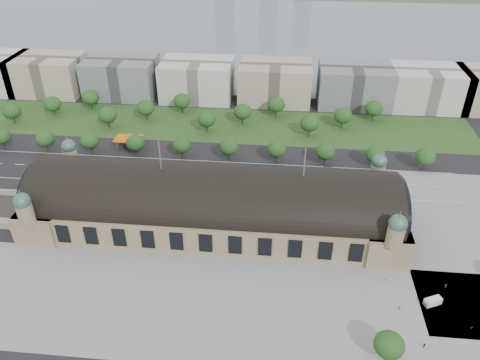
# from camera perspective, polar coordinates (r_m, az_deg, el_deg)

# --- Properties ---
(ground) EXTENTS (900.00, 900.00, 0.00)m
(ground) POSITION_cam_1_polar(r_m,az_deg,el_deg) (194.94, -3.18, -5.33)
(ground) COLOR black
(ground) RESTS_ON ground
(station) EXTENTS (150.00, 48.40, 44.30)m
(station) POSITION_cam_1_polar(r_m,az_deg,el_deg) (188.81, -3.27, -2.87)
(station) COLOR #9D8A61
(station) RESTS_ON ground
(plaza_south) EXTENTS (190.00, 48.00, 0.12)m
(plaza_south) POSITION_cam_1_polar(r_m,az_deg,el_deg) (161.76, -1.88, -15.12)
(plaza_south) COLOR gray
(plaza_south) RESTS_ON ground
(plaza_east) EXTENTS (56.00, 100.00, 0.12)m
(plaza_east) POSITION_cam_1_polar(r_m,az_deg,el_deg) (208.12, 26.34, -6.49)
(plaza_east) COLOR gray
(plaza_east) RESTS_ON ground
(road_slab) EXTENTS (260.00, 26.00, 0.10)m
(road_slab) POSITION_cam_1_polar(r_m,az_deg,el_deg) (228.94, -6.76, 0.83)
(road_slab) COLOR black
(road_slab) RESTS_ON ground
(grass_belt) EXTENTS (300.00, 45.00, 0.10)m
(grass_belt) POSITION_cam_1_polar(r_m,az_deg,el_deg) (275.47, -3.48, 6.78)
(grass_belt) COLOR #2A4E1F
(grass_belt) RESTS_ON ground
(petrol_station) EXTENTS (14.00, 13.00, 5.05)m
(petrol_station) POSITION_cam_1_polar(r_m,az_deg,el_deg) (258.97, -13.00, 4.91)
(petrol_station) COLOR orange
(petrol_station) RESTS_ON ground
(lake) EXTENTS (700.00, 320.00, 0.08)m
(lake) POSITION_cam_1_polar(r_m,az_deg,el_deg) (466.13, 2.37, 17.68)
(lake) COLOR slate
(lake) RESTS_ON ground
(office_1) EXTENTS (45.00, 32.00, 24.00)m
(office_1) POSITION_cam_1_polar(r_m,az_deg,el_deg) (341.95, -22.33, 11.83)
(office_1) COLOR #AFA389
(office_1) RESTS_ON ground
(office_2) EXTENTS (45.00, 32.00, 24.00)m
(office_2) POSITION_cam_1_polar(r_m,az_deg,el_deg) (322.27, -14.21, 12.08)
(office_2) COLOR slate
(office_2) RESTS_ON ground
(office_3) EXTENTS (45.00, 32.00, 24.00)m
(office_3) POSITION_cam_1_polar(r_m,az_deg,el_deg) (309.49, -5.24, 12.09)
(office_3) COLOR silver
(office_3) RESTS_ON ground
(office_4) EXTENTS (45.00, 32.00, 24.00)m
(office_4) POSITION_cam_1_polar(r_m,az_deg,el_deg) (304.49, 4.26, 11.79)
(office_4) COLOR #AFA389
(office_4) RESTS_ON ground
(office_5) EXTENTS (45.00, 32.00, 24.00)m
(office_5) POSITION_cam_1_polar(r_m,az_deg,el_deg) (307.64, 13.78, 11.16)
(office_5) COLOR slate
(office_5) RESTS_ON ground
(office_6) EXTENTS (45.00, 32.00, 24.00)m
(office_6) POSITION_cam_1_polar(r_m,az_deg,el_deg) (317.26, 21.96, 10.39)
(office_6) COLOR silver
(office_6) RESTS_ON ground
(tree_row_0) EXTENTS (9.60, 9.60, 11.52)m
(tree_row_0) POSITION_cam_1_polar(r_m,az_deg,el_deg) (275.24, -27.11, 4.76)
(tree_row_0) COLOR #2D2116
(tree_row_0) RESTS_ON ground
(tree_row_1) EXTENTS (9.60, 9.60, 11.52)m
(tree_row_1) POSITION_cam_1_polar(r_m,az_deg,el_deg) (263.32, -22.66, 4.70)
(tree_row_1) COLOR #2D2116
(tree_row_1) RESTS_ON ground
(tree_row_2) EXTENTS (9.60, 9.60, 11.52)m
(tree_row_2) POSITION_cam_1_polar(r_m,az_deg,el_deg) (253.12, -17.83, 4.61)
(tree_row_2) COLOR #2D2116
(tree_row_2) RESTS_ON ground
(tree_row_3) EXTENTS (9.60, 9.60, 11.52)m
(tree_row_3) POSITION_cam_1_polar(r_m,az_deg,el_deg) (244.86, -12.62, 4.47)
(tree_row_3) COLOR #2D2116
(tree_row_3) RESTS_ON ground
(tree_row_4) EXTENTS (9.60, 9.60, 11.52)m
(tree_row_4) POSITION_cam_1_polar(r_m,az_deg,el_deg) (238.73, -7.11, 4.28)
(tree_row_4) COLOR #2D2116
(tree_row_4) RESTS_ON ground
(tree_row_5) EXTENTS (9.60, 9.60, 11.52)m
(tree_row_5) POSITION_cam_1_polar(r_m,az_deg,el_deg) (234.91, -1.36, 4.04)
(tree_row_5) COLOR #2D2116
(tree_row_5) RESTS_ON ground
(tree_row_6) EXTENTS (9.60, 9.60, 11.52)m
(tree_row_6) POSITION_cam_1_polar(r_m,az_deg,el_deg) (233.50, 4.51, 3.75)
(tree_row_6) COLOR #2D2116
(tree_row_6) RESTS_ON ground
(tree_row_7) EXTENTS (9.60, 9.60, 11.52)m
(tree_row_7) POSITION_cam_1_polar(r_m,az_deg,el_deg) (234.55, 10.38, 3.43)
(tree_row_7) COLOR #2D2116
(tree_row_7) RESTS_ON ground
(tree_row_8) EXTENTS (9.60, 9.60, 11.52)m
(tree_row_8) POSITION_cam_1_polar(r_m,az_deg,el_deg) (238.04, 16.14, 3.07)
(tree_row_8) COLOR #2D2116
(tree_row_8) RESTS_ON ground
(tree_row_9) EXTENTS (9.60, 9.60, 11.52)m
(tree_row_9) POSITION_cam_1_polar(r_m,az_deg,el_deg) (243.84, 21.67, 2.70)
(tree_row_9) COLOR #2D2116
(tree_row_9) RESTS_ON ground
(tree_belt_0) EXTENTS (10.40, 10.40, 12.48)m
(tree_belt_0) POSITION_cam_1_polar(r_m,az_deg,el_deg) (303.02, -26.07, 7.58)
(tree_belt_0) COLOR #2D2116
(tree_belt_0) RESTS_ON ground
(tree_belt_1) EXTENTS (10.40, 10.40, 12.48)m
(tree_belt_1) POSITION_cam_1_polar(r_m,az_deg,el_deg) (303.38, -21.91, 8.61)
(tree_belt_1) COLOR #2D2116
(tree_belt_1) RESTS_ON ground
(tree_belt_2) EXTENTS (10.40, 10.40, 12.48)m
(tree_belt_2) POSITION_cam_1_polar(r_m,az_deg,el_deg) (305.41, -17.76, 9.58)
(tree_belt_2) COLOR #2D2116
(tree_belt_2) RESTS_ON ground
(tree_belt_3) EXTENTS (10.40, 10.40, 12.48)m
(tree_belt_3) POSITION_cam_1_polar(r_m,az_deg,el_deg) (278.06, -15.86, 7.64)
(tree_belt_3) COLOR #2D2116
(tree_belt_3) RESTS_ON ground
(tree_belt_4) EXTENTS (10.40, 10.40, 12.48)m
(tree_belt_4) POSITION_cam_1_polar(r_m,az_deg,el_deg) (282.32, -11.41, 8.64)
(tree_belt_4) COLOR #2D2116
(tree_belt_4) RESTS_ON ground
(tree_belt_5) EXTENTS (10.40, 10.40, 12.48)m
(tree_belt_5) POSITION_cam_1_polar(r_m,az_deg,el_deg) (288.27, -7.10, 9.55)
(tree_belt_5) COLOR #2D2116
(tree_belt_5) RESTS_ON ground
(tree_belt_6) EXTENTS (10.40, 10.40, 12.48)m
(tree_belt_6) POSITION_cam_1_polar(r_m,az_deg,el_deg) (263.27, -4.08, 7.42)
(tree_belt_6) COLOR #2D2116
(tree_belt_6) RESTS_ON ground
(tree_belt_7) EXTENTS (10.40, 10.40, 12.48)m
(tree_belt_7) POSITION_cam_1_polar(r_m,az_deg,el_deg) (271.78, 0.32, 8.34)
(tree_belt_7) COLOR #2D2116
(tree_belt_7) RESTS_ON ground
(tree_belt_8) EXTENTS (10.40, 10.40, 12.48)m
(tree_belt_8) POSITION_cam_1_polar(r_m,az_deg,el_deg) (281.83, 4.45, 9.15)
(tree_belt_8) COLOR #2D2116
(tree_belt_8) RESTS_ON ground
(tree_belt_9) EXTENTS (10.40, 10.40, 12.48)m
(tree_belt_9) POSITION_cam_1_polar(r_m,az_deg,el_deg) (260.39, 8.49, 6.83)
(tree_belt_9) COLOR #2D2116
(tree_belt_9) RESTS_ON ground
(tree_belt_10) EXTENTS (10.40, 10.40, 12.48)m
(tree_belt_10) POSITION_cam_1_polar(r_m,az_deg,el_deg) (272.99, 12.43, 7.66)
(tree_belt_10) COLOR #2D2116
(tree_belt_10) RESTS_ON ground
(tree_belt_11) EXTENTS (10.40, 10.40, 12.48)m
(tree_belt_11) POSITION_cam_1_polar(r_m,az_deg,el_deg) (286.80, 16.02, 8.39)
(tree_belt_11) COLOR #2D2116
(tree_belt_11) RESTS_ON ground
(tree_plaza_s) EXTENTS (9.00, 9.00, 10.64)m
(tree_plaza_s) POSITION_cam_1_polar(r_m,az_deg,el_deg) (149.40, 17.72, -18.61)
(tree_plaza_s) COLOR #2D2116
(tree_plaza_s) RESTS_ON ground
(traffic_car_1) EXTENTS (4.64, 2.12, 1.48)m
(traffic_car_1) POSITION_cam_1_polar(r_m,az_deg,el_deg) (252.72, -21.75, 2.00)
(traffic_car_1) COLOR #96979E
(traffic_car_1) RESTS_ON ground
(traffic_car_2) EXTENTS (5.69, 2.88, 1.54)m
(traffic_car_2) POSITION_cam_1_polar(r_m,az_deg,el_deg) (233.06, -16.27, 0.47)
(traffic_car_2) COLOR black
(traffic_car_2) RESTS_ON ground
(traffic_car_3) EXTENTS (4.94, 2.37, 1.39)m
(traffic_car_3) POSITION_cam_1_polar(r_m,az_deg,el_deg) (232.66, -10.52, 1.23)
(traffic_car_3) COLOR maroon
(traffic_car_3) RESTS_ON ground
(traffic_car_4) EXTENTS (4.03, 1.94, 1.33)m
(traffic_car_4) POSITION_cam_1_polar(r_m,az_deg,el_deg) (218.10, 0.71, -0.48)
(traffic_car_4) COLOR #192448
(traffic_car_4) RESTS_ON ground
(traffic_car_5) EXTENTS (4.03, 1.75, 1.29)m
(traffic_car_5) POSITION_cam_1_polar(r_m,az_deg,el_deg) (230.29, 10.13, 0.91)
(traffic_car_5) COLOR #585A60
(traffic_car_5) RESTS_ON ground
(traffic_car_6) EXTENTS (5.07, 2.82, 1.34)m
(traffic_car_6) POSITION_cam_1_polar(r_m,az_deg,el_deg) (222.22, 13.74, -0.84)
(traffic_car_6) COLOR silver
(traffic_car_6) RESTS_ON ground
(parked_car_0) EXTENTS (5.01, 4.30, 1.63)m
(parked_car_0) POSITION_cam_1_polar(r_m,az_deg,el_deg) (228.62, -16.62, -0.25)
(parked_car_0) COLOR black
(parked_car_0) RESTS_ON ground
(parked_car_1) EXTENTS (5.21, 4.14, 1.32)m
(parked_car_1) POSITION_cam_1_polar(r_m,az_deg,el_deg) (223.89, -14.53, -0.69)
(parked_car_1) COLOR maroon
(parked_car_1) RESTS_ON ground
(parked_car_2) EXTENTS (5.66, 5.05, 1.58)m
(parked_car_2) POSITION_cam_1_polar(r_m,az_deg,el_deg) (228.73, -16.69, -0.26)
(parked_car_2) COLOR navy
(parked_car_2) RESTS_ON ground
(parked_car_3) EXTENTS (4.69, 3.48, 1.49)m
(parked_car_3) POSITION_cam_1_polar(r_m,az_deg,el_deg) (220.67, -10.46, -0.63)
(parked_car_3) COLOR slate
(parked_car_3) RESTS_ON ground
(parked_car_4) EXTENTS (4.80, 3.76, 1.53)m
(parked_car_4) POSITION_cam_1_polar(r_m,az_deg,el_deg) (224.39, -13.64, -0.44)
(parked_car_4) COLOR #B8B8BA
(parked_car_4) RESTS_ON ground
(parked_car_5) EXTENTS (6.07, 5.27, 1.55)m
(parked_car_5) POSITION_cam_1_polar(r_m,az_deg,el_deg) (219.12, -12.18, -1.10)
(parked_car_5) COLOR gray
(parked_car_5) RESTS_ON ground
(parked_car_6) EXTENTS (5.05, 4.38, 1.39)m
(parked_car_6) POSITION_cam_1_polar(r_m,az_deg,el_deg) (216.40, -8.57, -1.17)
(parked_car_6) COLOR black
(parked_car_6) RESTS_ON ground
(bus_west) EXTENTS (11.93, 3.89, 3.26)m
(bus_west) POSITION_cam_1_polar(r_m,az_deg,el_deg) (218.24, -1.72, -0.16)
(bus_west) COLOR #AE411B
(bus_west) RESTS_ON ground
(bus_mid) EXTENTS (12.01, 3.68, 3.29)m
(bus_mid) POSITION_cam_1_polar(r_m,az_deg,el_deg) (216.43, -1.94, -0.47)
(bus_mid) COLOR silver
(bus_mid) RESTS_ON ground
(bus_east) EXTENTS (13.14, 4.19, 3.60)m
(bus_east) POSITION_cam_1_polar(r_m,az_deg,el_deg) (218.76, 8.46, -0.41)
(bus_east) COLOR beige
(bus_east) RESTS_ON ground
(van_east) EXTENTS (6.35, 4.63, 2.56)m
(van_east) POSITION_cam_1_polar(r_m,az_deg,el_deg) (173.63, 22.36, -13.57)
(van_east) COLOR silver
(van_east) RESTS_ON ground
(pedestrian_0) EXTENTS (0.83, 0.58, 1.55)m
(pedestrian_0) POSITION_cam_1_polar(r_m,az_deg,el_deg) (176.58, 17.25, -11.58)
(pedestrian_0) COLOR gray
(pedestrian_0) RESTS_ON ground
(pedestrian_1) EXTENTS (0.66, 0.74, 1.69)m
(pedestrian_1) POSITION_cam_1_polar(r_m,az_deg,el_deg) (168.48, 18.88, -14.55)
(pedestrian_1) COLOR gray
(pedestrian_1) RESTS_ON ground
(pedestrian_2) EXTENTS (0.98, 1.04, 1.88)m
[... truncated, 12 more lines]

